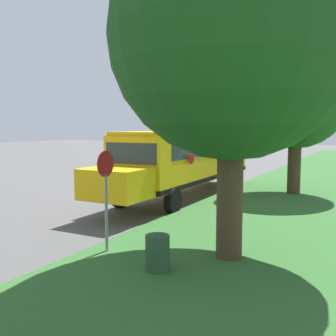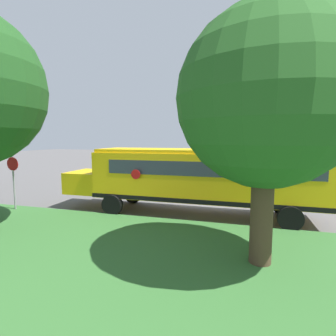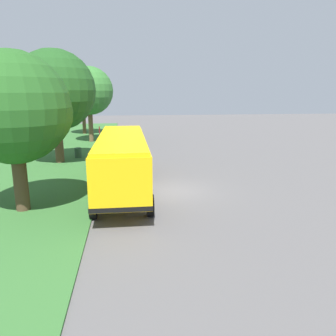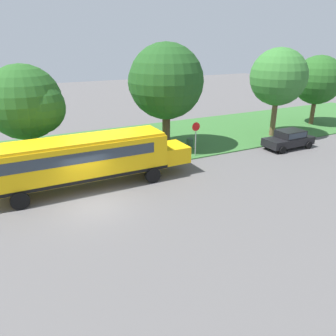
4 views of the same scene
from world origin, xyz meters
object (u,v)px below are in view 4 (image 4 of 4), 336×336
Objects in this scene: oak_tree_beside_bus at (28,104)px; trash_bin at (190,144)px; school_bus at (85,158)px; oak_tree_across_road at (318,80)px; car_black_nearest at (289,138)px; oak_tree_far_end at (279,76)px; stop_sign at (196,135)px; oak_tree_roadside_mid at (163,82)px.

oak_tree_beside_bus is 8.04× the size of trash_bin.
school_bus is 5.75m from oak_tree_beside_bus.
oak_tree_across_road is (-5.14, 25.82, 2.81)m from school_bus.
trash_bin is (0.62, 12.09, -4.23)m from oak_tree_beside_bus.
oak_tree_across_road reaches higher than car_black_nearest.
car_black_nearest is at bearing -23.97° from oak_tree_far_end.
stop_sign is at bearing -102.44° from car_black_nearest.
oak_tree_far_end is at bearing -77.46° from oak_tree_across_road.
oak_tree_roadside_mid reaches higher than oak_tree_far_end.
oak_tree_beside_bus is (-4.31, -19.65, 3.80)m from car_black_nearest.
oak_tree_roadside_mid is at bearing -98.39° from oak_tree_far_end.
trash_bin is (-0.24, -9.09, -5.17)m from oak_tree_far_end.
oak_tree_far_end is 1.11× the size of oak_tree_across_road.
stop_sign is (3.22, -16.76, -3.00)m from oak_tree_across_road.
oak_tree_beside_bus is 12.82m from trash_bin.
stop_sign is (1.65, -9.69, -3.88)m from oak_tree_far_end.
oak_tree_far_end is at bearing 88.50° from trash_bin.
school_bus is 26.47m from oak_tree_across_road.
oak_tree_across_road reaches higher than trash_bin.
stop_sign is at bearing -80.35° from oak_tree_far_end.
car_black_nearest is 0.61× the size of oak_tree_across_road.
car_black_nearest is 4.89× the size of trash_bin.
oak_tree_across_road is at bearing 100.87° from stop_sign.
oak_tree_roadside_mid is at bearing -127.09° from trash_bin.
oak_tree_roadside_mid is at bearing -118.35° from car_black_nearest.
school_bus is 10.05m from oak_tree_roadside_mid.
oak_tree_roadside_mid is (-0.75, 10.28, 0.82)m from oak_tree_beside_bus.
school_bus is 1.71× the size of oak_tree_across_road.
oak_tree_far_end is 2.95× the size of stop_sign.
oak_tree_roadside_mid is 17.99m from oak_tree_across_road.
school_bus is at bearing -68.51° from trash_bin.
trash_bin is (-3.80, 9.66, -1.47)m from school_bus.
oak_tree_across_road is (-5.02, 8.61, 3.86)m from car_black_nearest.
oak_tree_beside_bus reaches higher than car_black_nearest.
school_bus is 9.26m from stop_sign.
oak_tree_across_road is at bearing 120.26° from car_black_nearest.
stop_sign is at bearing 101.95° from school_bus.
oak_tree_across_road is 2.64× the size of stop_sign.
trash_bin is (-3.68, -7.56, -0.43)m from car_black_nearest.
stop_sign is (-1.92, 9.06, -0.19)m from school_bus.
oak_tree_beside_bus reaches higher than trash_bin.
oak_tree_far_end reaches higher than school_bus.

